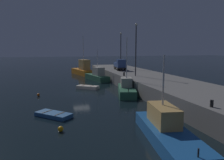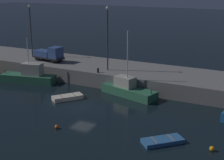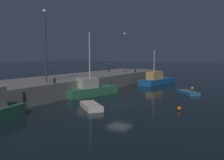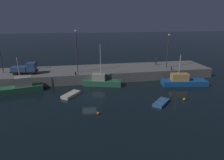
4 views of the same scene
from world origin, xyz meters
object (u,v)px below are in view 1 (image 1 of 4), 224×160
(fishing_boat_white, at_px, (167,130))
(lamp_post_west, at_px, (121,48))
(mooring_buoy_near, at_px, (61,129))
(fishing_boat_blue, at_px, (126,89))
(fishing_boat_orange, at_px, (83,70))
(dinghy_orange_near, at_px, (88,87))
(lamp_post_east, at_px, (136,46))
(utility_truck, at_px, (120,65))
(bollard_central, at_px, (212,104))
(fishing_trawler_red, at_px, (97,76))
(mooring_buoy_mid, at_px, (38,95))
(rowboat_white_mid, at_px, (54,115))
(bollard_west, at_px, (124,74))

(fishing_boat_white, relative_size, lamp_post_west, 1.12)
(fishing_boat_white, height_order, mooring_buoy_near, fishing_boat_white)
(fishing_boat_blue, height_order, fishing_boat_orange, fishing_boat_orange)
(dinghy_orange_near, bearing_deg, lamp_post_east, 80.10)
(fishing_boat_orange, xyz_separation_m, utility_truck, (11.22, 6.70, 1.95))
(dinghy_orange_near, distance_m, lamp_post_east, 10.99)
(fishing_boat_blue, height_order, utility_truck, fishing_boat_blue)
(fishing_boat_white, relative_size, dinghy_orange_near, 2.42)
(bollard_central, bearing_deg, dinghy_orange_near, -164.08)
(fishing_trawler_red, height_order, fishing_boat_orange, fishing_boat_orange)
(fishing_boat_white, height_order, lamp_post_west, lamp_post_west)
(fishing_trawler_red, bearing_deg, mooring_buoy_mid, -40.89)
(mooring_buoy_near, xyz_separation_m, utility_truck, (-28.66, 14.48, 3.07))
(fishing_trawler_red, distance_m, fishing_boat_blue, 15.65)
(fishing_boat_blue, distance_m, lamp_post_west, 22.50)
(dinghy_orange_near, height_order, lamp_post_east, lamp_post_east)
(utility_truck, bearing_deg, fishing_boat_orange, -149.14)
(mooring_buoy_mid, bearing_deg, bollard_central, 37.85)
(mooring_buoy_mid, bearing_deg, lamp_post_west, 134.92)
(lamp_post_east, bearing_deg, mooring_buoy_mid, -80.67)
(rowboat_white_mid, height_order, lamp_post_east, lamp_post_east)
(fishing_trawler_red, xyz_separation_m, bollard_west, (10.30, 2.60, 1.44))
(mooring_buoy_mid, relative_size, lamp_post_east, 0.05)
(fishing_boat_orange, xyz_separation_m, bollard_central, (43.34, 4.21, 1.07))
(fishing_trawler_red, relative_size, utility_truck, 1.56)
(fishing_boat_white, distance_m, dinghy_orange_near, 23.33)
(fishing_boat_orange, bearing_deg, lamp_post_east, 15.21)
(fishing_boat_white, bearing_deg, utility_truck, 168.15)
(fishing_boat_white, xyz_separation_m, lamp_post_west, (-37.77, 8.67, 6.31))
(bollard_west, bearing_deg, fishing_boat_white, -10.74)
(lamp_post_east, bearing_deg, fishing_trawler_red, -157.10)
(fishing_boat_blue, bearing_deg, lamp_post_east, 144.98)
(lamp_post_west, distance_m, utility_truck, 6.61)
(lamp_post_west, bearing_deg, bollard_west, -16.02)
(fishing_boat_orange, relative_size, mooring_buoy_near, 22.36)
(lamp_post_west, bearing_deg, dinghy_orange_near, -36.49)
(bollard_central, bearing_deg, rowboat_white_mid, -122.22)
(mooring_buoy_near, height_order, bollard_west, bollard_west)
(fishing_boat_orange, xyz_separation_m, lamp_post_east, (22.14, 6.02, 6.00))
(bollard_west, xyz_separation_m, bollard_central, (21.70, 0.14, -0.02))
(dinghy_orange_near, bearing_deg, bollard_west, 81.50)
(fishing_trawler_red, xyz_separation_m, fishing_boat_white, (32.58, -1.62, -0.18))
(dinghy_orange_near, bearing_deg, utility_truck, 136.63)
(utility_truck, bearing_deg, rowboat_white_mid, -31.67)
(fishing_trawler_red, distance_m, mooring_buoy_near, 30.01)
(bollard_west, bearing_deg, dinghy_orange_near, -98.50)
(fishing_trawler_red, relative_size, fishing_boat_blue, 1.00)
(mooring_buoy_mid, height_order, lamp_post_east, lamp_post_east)
(dinghy_orange_near, height_order, lamp_post_west, lamp_post_west)
(fishing_boat_blue, distance_m, rowboat_white_mid, 13.87)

